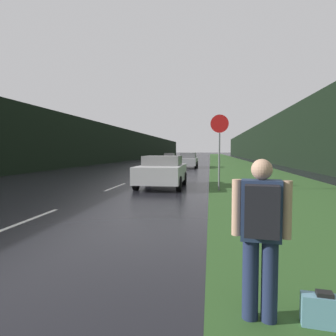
{
  "coord_description": "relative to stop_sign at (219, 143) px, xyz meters",
  "views": [
    {
      "loc": [
        4.37,
        -0.47,
        1.69
      ],
      "look_at": [
        2.26,
        14.5,
        0.82
      ],
      "focal_mm": 32.0,
      "sensor_mm": 36.0,
      "label": 1
    }
  ],
  "objects": [
    {
      "name": "car_passing_far",
      "position": [
        -2.58,
        17.27,
        -1.26
      ],
      "size": [
        1.88,
        4.73,
        1.49
      ],
      "rotation": [
        0.0,
        0.0,
        3.14
      ],
      "color": "#9E9EA3",
      "rests_on": "ground_plane"
    },
    {
      "name": "lane_stripe_c",
      "position": [
        -4.75,
        0.76,
        -2.0
      ],
      "size": [
        0.12,
        3.0,
        0.01
      ],
      "primitive_type": "cube",
      "color": "silver",
      "rests_on": "ground_plane"
    },
    {
      "name": "lane_stripe_d",
      "position": [
        -4.75,
        7.76,
        -2.0
      ],
      "size": [
        0.12,
        3.0,
        0.01
      ],
      "primitive_type": "cube",
      "color": "silver",
      "rests_on": "ground_plane"
    },
    {
      "name": "grass_verge",
      "position": [
        2.58,
        27.75,
        -1.99
      ],
      "size": [
        6.0,
        240.0,
        0.02
      ],
      "primitive_type": "cube",
      "color": "#2D5123",
      "rests_on": "ground_plane"
    },
    {
      "name": "car_passing_near",
      "position": [
        -2.58,
        0.99,
        -1.26
      ],
      "size": [
        2.05,
        4.11,
        1.45
      ],
      "rotation": [
        0.0,
        0.0,
        3.14
      ],
      "color": "#BCBCBC",
      "rests_on": "ground_plane"
    },
    {
      "name": "car_oncoming",
      "position": [
        -6.91,
        35.34,
        -1.33
      ],
      "size": [
        1.83,
        4.55,
        1.3
      ],
      "color": "#BCBCBC",
      "rests_on": "ground_plane"
    },
    {
      "name": "suitcase",
      "position": [
        0.71,
        -9.78,
        -1.84
      ],
      "size": [
        0.43,
        0.21,
        0.36
      ],
      "rotation": [
        0.0,
        0.0,
        -0.13
      ],
      "color": "#6093A8",
      "rests_on": "ground_plane"
    },
    {
      "name": "lane_stripe_b",
      "position": [
        -4.75,
        -6.24,
        -2.0
      ],
      "size": [
        0.12,
        3.0,
        0.01
      ],
      "primitive_type": "cube",
      "color": "silver",
      "rests_on": "ground_plane"
    },
    {
      "name": "treeline_near_side",
      "position": [
        8.58,
        37.75,
        1.09
      ],
      "size": [
        2.0,
        140.0,
        6.17
      ],
      "primitive_type": "cube",
      "color": "black",
      "rests_on": "ground_plane"
    },
    {
      "name": "treeline_far_side",
      "position": [
        -15.07,
        37.75,
        0.63
      ],
      "size": [
        2.0,
        140.0,
        5.26
      ],
      "primitive_type": "cube",
      "color": "black",
      "rests_on": "ground_plane"
    },
    {
      "name": "lane_stripe_e",
      "position": [
        -4.75,
        14.76,
        -2.0
      ],
      "size": [
        0.12,
        3.0,
        0.01
      ],
      "primitive_type": "cube",
      "color": "silver",
      "rests_on": "ground_plane"
    },
    {
      "name": "lane_stripe_f",
      "position": [
        -4.75,
        21.76,
        -2.0
      ],
      "size": [
        0.12,
        3.0,
        0.01
      ],
      "primitive_type": "cube",
      "color": "silver",
      "rests_on": "ground_plane"
    },
    {
      "name": "stop_sign",
      "position": [
        0.0,
        0.0,
        0.0
      ],
      "size": [
        0.75,
        0.07,
        3.2
      ],
      "color": "slate",
      "rests_on": "ground_plane"
    },
    {
      "name": "hitchhiker_with_backpack",
      "position": [
        0.11,
        -9.79,
        -1.07
      ],
      "size": [
        0.56,
        0.43,
        1.61
      ],
      "rotation": [
        0.0,
        0.0,
        -0.13
      ],
      "color": "#1E2847",
      "rests_on": "ground_plane"
    }
  ]
}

